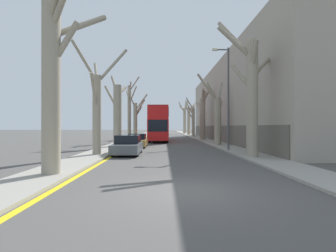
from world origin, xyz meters
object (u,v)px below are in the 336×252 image
Objects in this scene: street_tree_left_2 at (117,112)px; street_tree_left_3 at (130,110)px; street_tree_right_3 at (193,121)px; street_tree_right_4 at (189,119)px; parked_car_1 at (137,141)px; street_tree_right_0 at (251,91)px; lamp_post at (227,94)px; double_decker_bus at (159,122)px; street_tree_right_2 at (203,115)px; street_tree_left_0 at (54,73)px; street_tree_right_5 at (185,118)px; street_tree_left_1 at (97,107)px; street_tree_right_1 at (217,116)px; street_tree_left_4 at (136,118)px; parked_car_0 at (128,145)px.

street_tree_left_3 reaches higher than street_tree_left_2.
street_tree_right_3 is 11.64m from street_tree_right_4.
street_tree_right_3 reaches higher than parked_car_1.
street_tree_right_0 is 1.09× the size of lamp_post.
street_tree_left_2 is 11.02m from double_decker_bus.
street_tree_right_2 is at bearing 57.03° from parked_car_1.
street_tree_left_3 is at bearing -110.57° from street_tree_right_4.
street_tree_right_2 is 15.54m from parked_car_1.
street_tree_right_3 is at bearing 75.58° from street_tree_left_0.
street_tree_left_0 is 51.07m from street_tree_right_4.
street_tree_right_0 is 55.65m from street_tree_right_5.
street_tree_right_4 is (10.31, 50.02, -0.36)m from street_tree_left_0.
street_tree_right_4 is (10.43, 42.72, 0.47)m from street_tree_left_1.
street_tree_right_1 is 33.09m from street_tree_right_4.
street_tree_right_1 is 44.67m from street_tree_right_5.
double_decker_bus is 2.68× the size of parked_car_1.
street_tree_left_2 is 1.03× the size of street_tree_left_4.
street_tree_left_1 is 15.47m from street_tree_left_3.
lamp_post is (-0.58, -17.28, 1.02)m from street_tree_right_2.
street_tree_right_0 reaches higher than street_tree_left_3.
street_tree_right_5 is (0.23, 55.65, 0.10)m from street_tree_right_0.
street_tree_right_2 is at bearing 66.87° from parked_car_0.
street_tree_right_5 is at bearing 79.92° from double_decker_bus.
street_tree_left_0 is 0.96× the size of street_tree_right_5.
street_tree_left_0 is 14.99m from street_tree_left_2.
street_tree_left_1 is 14.02m from street_tree_right_1.
street_tree_left_4 is 16.33m from parked_car_1.
street_tree_right_0 is 1.22× the size of street_tree_right_3.
lamp_post is at bearing 17.90° from street_tree_left_1.
street_tree_left_2 is 10.37m from street_tree_right_1.
parked_car_0 is at bearing -90.00° from parked_car_1.
lamp_post is (9.68, -4.54, 1.26)m from street_tree_left_2.
street_tree_right_1 reaches higher than street_tree_left_2.
street_tree_right_5 reaches higher than parked_car_0.
lamp_post is (9.48, -12.33, 0.57)m from street_tree_left_3.
street_tree_left_3 is 0.74× the size of double_decker_bus.
street_tree_left_0 is 19.73m from street_tree_right_1.
street_tree_right_3 is 1.77× the size of parked_car_1.
street_tree_left_2 is 13.57m from street_tree_right_0.
street_tree_right_0 is at bearing -90.43° from street_tree_right_4.
double_decker_bus is (3.87, 10.29, -0.81)m from street_tree_left_2.
street_tree_right_3 is 1.68× the size of parked_car_0.
street_tree_left_2 reaches higher than parked_car_1.
street_tree_left_0 is 1.08× the size of street_tree_left_3.
parked_car_0 is at bearing -113.13° from street_tree_right_2.
lamp_post is at bearing -30.20° from parked_car_1.
street_tree_left_0 reaches higher than street_tree_right_1.
street_tree_left_2 is at bearing -102.49° from street_tree_right_5.
double_decker_bus is 2.54× the size of parked_car_0.
lamp_post is at bearing -90.73° from street_tree_right_5.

